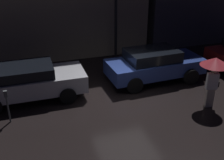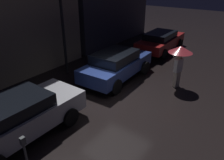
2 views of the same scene
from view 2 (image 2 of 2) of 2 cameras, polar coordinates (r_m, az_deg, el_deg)
ground_plane at (r=9.24m, az=1.53°, el=-5.62°), size 60.00×60.00×0.00m
parked_car_silver at (r=7.62m, az=-23.55°, el=-8.75°), size 4.40×2.01×1.42m
parked_car_blue at (r=10.90m, az=1.17°, el=4.07°), size 4.38×1.99×1.47m
parked_car_red at (r=15.69m, az=12.63°, el=9.99°), size 4.70×1.96×1.33m
pedestrian_with_umbrella at (r=10.29m, az=17.34°, el=6.41°), size 1.07×1.07×1.99m
parking_meter at (r=6.23m, az=-21.76°, el=-17.02°), size 0.12×0.10×1.22m
street_lamp_near at (r=11.29m, az=-13.15°, el=17.76°), size 0.42×0.42×4.90m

